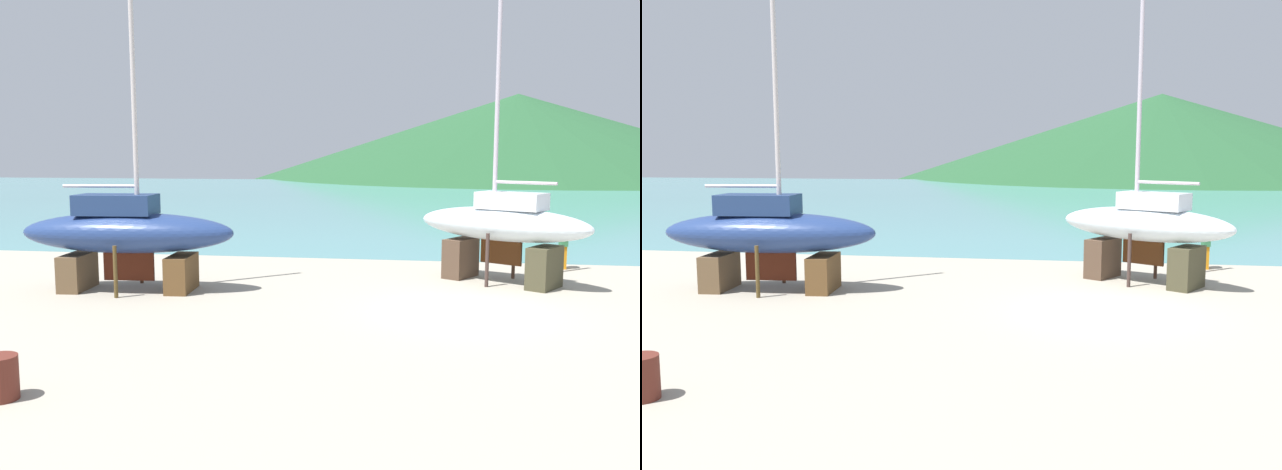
# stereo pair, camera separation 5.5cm
# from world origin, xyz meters

# --- Properties ---
(ground_plane) EXTENTS (51.62, 51.62, 0.00)m
(ground_plane) POSITION_xyz_m (0.00, -4.21, 0.00)
(ground_plane) COLOR #A39B89
(sea_water) EXTENTS (164.32, 74.76, 0.01)m
(sea_water) POSITION_xyz_m (0.00, 46.08, 0.00)
(sea_water) COLOR teal
(sea_water) RESTS_ON ground
(headland_hill) EXTENTS (177.74, 177.74, 28.40)m
(headland_hill) POSITION_xyz_m (14.61, 104.18, 0.00)
(headland_hill) COLOR #25542E
(headland_hill) RESTS_ON ground
(sailboat_mid_port) EXTENTS (6.10, 4.76, 10.02)m
(sailboat_mid_port) POSITION_xyz_m (1.53, 4.52, 1.88)
(sailboat_mid_port) COLOR brown
(sailboat_mid_port) RESTS_ON ground
(sailboat_large_starboard) EXTENTS (6.96, 2.62, 11.48)m
(sailboat_large_starboard) POSITION_xyz_m (-10.38, 1.43, 1.82)
(sailboat_large_starboard) COLOR brown
(sailboat_large_starboard) RESTS_ON ground
(worker) EXTENTS (0.28, 0.46, 1.73)m
(worker) POSITION_xyz_m (4.13, 7.65, 0.90)
(worker) COLOR orange
(worker) RESTS_ON ground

